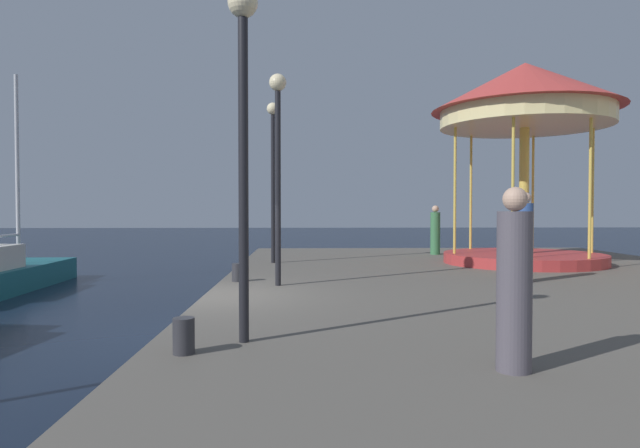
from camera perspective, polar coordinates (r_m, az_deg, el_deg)
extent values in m
plane|color=black|center=(10.55, -12.08, -11.61)|extent=(120.00, 120.00, 0.00)
cube|color=#5B564F|center=(11.36, 23.54, -8.70)|extent=(13.30, 24.04, 0.80)
cylinder|color=silver|center=(19.38, -29.26, 5.04)|extent=(0.12, 0.12, 5.87)
cylinder|color=#B23333|center=(17.06, 20.62, -3.41)|extent=(4.59, 4.59, 0.30)
cylinder|color=gold|center=(17.01, 20.69, 3.30)|extent=(0.28, 0.28, 3.68)
cylinder|color=#F2E099|center=(17.20, 20.76, 10.28)|extent=(4.86, 4.86, 0.50)
cone|color=#C63D38|center=(17.38, 20.79, 13.37)|extent=(5.39, 5.39, 1.40)
cylinder|color=gold|center=(17.89, 26.77, 3.14)|extent=(0.08, 0.08, 3.68)
cylinder|color=gold|center=(19.04, 21.50, 3.09)|extent=(0.08, 0.08, 3.68)
cylinder|color=gold|center=(18.33, 15.60, 3.21)|extent=(0.08, 0.08, 3.68)
cylinder|color=gold|center=(16.34, 14.02, 3.43)|extent=(0.08, 0.08, 3.68)
cylinder|color=gold|center=(14.98, 19.65, 3.55)|extent=(0.08, 0.08, 3.68)
cylinder|color=gold|center=(15.84, 26.57, 3.37)|extent=(0.08, 0.08, 3.68)
cylinder|color=black|center=(6.55, -8.07, 4.49)|extent=(0.12, 0.12, 3.87)
sphere|color=#F9E5B2|center=(6.98, -8.14, 22.09)|extent=(0.36, 0.36, 0.36)
cylinder|color=black|center=(11.33, -4.45, 3.71)|extent=(0.12, 0.12, 4.05)
sphere|color=#F9E5B2|center=(11.62, -4.48, 14.64)|extent=(0.36, 0.36, 0.36)
cylinder|color=black|center=(16.15, -4.98, 3.68)|extent=(0.12, 0.12, 4.40)
sphere|color=#F9E5B2|center=(16.41, -5.00, 12.01)|extent=(0.36, 0.36, 0.36)
cylinder|color=#2D2D33|center=(12.14, -8.70, -5.07)|extent=(0.24, 0.24, 0.40)
cylinder|color=#2D2D33|center=(6.28, -14.16, -11.35)|extent=(0.24, 0.24, 0.40)
cylinder|color=#514C56|center=(5.69, 19.78, -6.71)|extent=(0.34, 0.34, 1.58)
sphere|color=tan|center=(5.63, 19.87, 2.48)|extent=(0.24, 0.24, 0.24)
cylinder|color=#387247|center=(19.52, 12.05, -0.97)|extent=(0.34, 0.34, 1.49)
sphere|color=tan|center=(19.50, 12.06, 1.57)|extent=(0.24, 0.24, 0.24)
cylinder|color=#2D4C8C|center=(12.70, 20.78, -1.85)|extent=(0.34, 0.34, 1.73)
sphere|color=tan|center=(12.68, 20.82, 2.60)|extent=(0.24, 0.24, 0.24)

